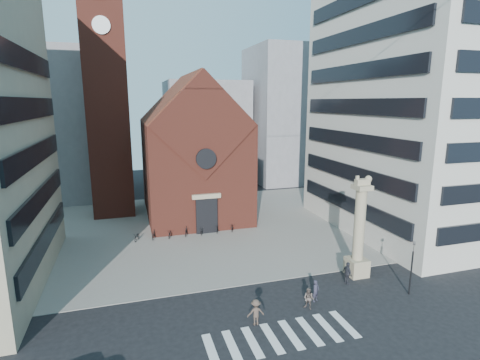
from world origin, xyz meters
name	(u,v)px	position (x,y,z in m)	size (l,w,h in m)	color
ground	(257,313)	(0.00, 0.00, 0.00)	(120.00, 120.00, 0.00)	black
piazza	(203,227)	(0.00, 19.00, 0.03)	(46.00, 30.00, 0.05)	gray
zebra_crossing	(282,336)	(0.55, -3.00, 0.01)	(10.20, 3.20, 0.01)	white
church	(193,153)	(0.00, 25.04, 7.98)	(12.00, 16.65, 18.00)	maroon
campanile	(107,91)	(-10.00, 28.00, 15.74)	(5.50, 5.50, 31.20)	maroon
building_right	(428,88)	(24.00, 12.00, 16.00)	(18.00, 22.00, 32.00)	#BAB2A8
bg_block_left	(42,125)	(-20.00, 40.00, 11.00)	(16.00, 14.00, 22.00)	gray
bg_block_mid	(206,132)	(6.00, 45.00, 9.00)	(14.00, 12.00, 18.00)	gray
bg_block_right	(294,115)	(22.00, 42.00, 12.00)	(16.00, 14.00, 24.00)	gray
lion_column	(359,237)	(10.01, 3.00, 3.46)	(1.63, 1.60, 8.68)	tan
traffic_light	(412,267)	(12.00, -1.00, 2.29)	(0.13, 0.16, 4.30)	black
pedestrian_0	(316,291)	(4.64, 0.21, 0.82)	(0.60, 0.39, 1.64)	#2B2939
pedestrian_1	(309,299)	(3.64, -0.62, 0.80)	(0.78, 0.61, 1.60)	#594C47
pedestrian_2	(347,273)	(8.36, 1.84, 0.94)	(1.10, 0.46, 1.87)	#292A31
pedestrian_3	(256,312)	(-0.58, -1.29, 0.89)	(1.15, 0.66, 1.78)	#483830
scooter_0	(137,237)	(-7.60, 16.73, 0.48)	(0.57, 1.64, 0.86)	black
scooter_1	(154,234)	(-5.85, 16.73, 0.53)	(0.45, 1.60, 0.96)	black
scooter_2	(170,233)	(-4.10, 16.73, 0.48)	(0.57, 1.64, 0.86)	black
scooter_3	(186,231)	(-2.35, 16.73, 0.53)	(0.45, 1.60, 0.96)	black
scooter_4	(202,230)	(-0.60, 16.73, 0.48)	(0.57, 1.64, 0.86)	black
scooter_5	(217,228)	(1.15, 16.73, 0.53)	(0.45, 1.60, 0.96)	black
scooter_6	(232,227)	(2.90, 16.73, 0.48)	(0.57, 1.64, 0.86)	black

